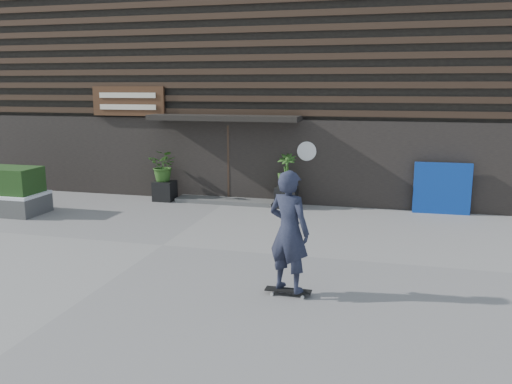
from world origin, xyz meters
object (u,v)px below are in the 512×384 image
(planter_pot_right, at_px, (286,197))
(skateboarder, at_px, (289,231))
(planter_pot_left, at_px, (165,191))
(blue_tarp, at_px, (442,188))

(planter_pot_right, height_order, skateboarder, skateboarder)
(planter_pot_left, height_order, skateboarder, skateboarder)
(planter_pot_left, distance_m, skateboarder, 8.35)
(planter_pot_right, height_order, blue_tarp, blue_tarp)
(planter_pot_left, height_order, planter_pot_right, same)
(planter_pot_left, relative_size, blue_tarp, 0.40)
(planter_pot_right, distance_m, blue_tarp, 4.31)
(blue_tarp, bearing_deg, planter_pot_left, -179.37)
(blue_tarp, distance_m, skateboarder, 7.44)
(planter_pot_left, bearing_deg, planter_pot_right, 0.00)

